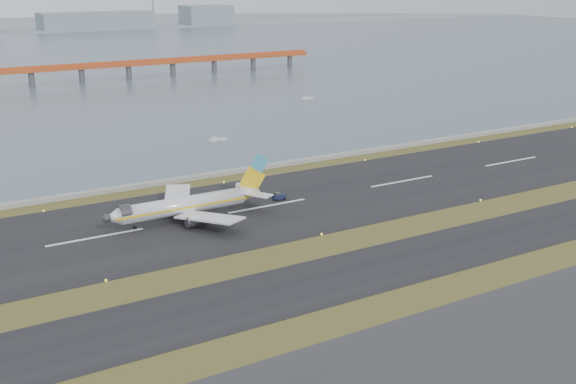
# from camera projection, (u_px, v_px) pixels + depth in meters

# --- Properties ---
(ground) EXTENTS (1000.00, 1000.00, 0.00)m
(ground) POSITION_uv_depth(u_px,v_px,m) (343.00, 247.00, 141.23)
(ground) COLOR #364017
(ground) RESTS_ON ground
(taxiway_strip) EXTENTS (1000.00, 18.00, 0.10)m
(taxiway_strip) POSITION_uv_depth(u_px,v_px,m) (381.00, 267.00, 131.39)
(taxiway_strip) COLOR black
(taxiway_strip) RESTS_ON ground
(runway_strip) EXTENTS (1000.00, 45.00, 0.10)m
(runway_strip) POSITION_uv_depth(u_px,v_px,m) (267.00, 206.00, 165.79)
(runway_strip) COLOR black
(runway_strip) RESTS_ON ground
(seawall) EXTENTS (1000.00, 2.50, 1.00)m
(seawall) POSITION_uv_depth(u_px,v_px,m) (211.00, 175.00, 190.23)
(seawall) COLOR gray
(seawall) RESTS_ON ground
(red_pier) EXTENTS (260.00, 5.00, 10.20)m
(red_pier) POSITION_uv_depth(u_px,v_px,m) (81.00, 68.00, 353.82)
(red_pier) COLOR #B94B1F
(red_pier) RESTS_ON ground
(airliner) EXTENTS (38.52, 32.89, 12.80)m
(airliner) POSITION_uv_depth(u_px,v_px,m) (190.00, 204.00, 155.87)
(airliner) COLOR silver
(airliner) RESTS_ON ground
(pushback_tug) EXTENTS (3.01, 1.90, 1.86)m
(pushback_tug) POSITION_uv_depth(u_px,v_px,m) (279.00, 196.00, 170.19)
(pushback_tug) COLOR #151A3A
(pushback_tug) RESTS_ON ground
(workboat_near) EXTENTS (6.24, 2.36, 1.49)m
(workboat_near) POSITION_uv_depth(u_px,v_px,m) (217.00, 139.00, 231.28)
(workboat_near) COLOR silver
(workboat_near) RESTS_ON ground
(workboat_far) EXTENTS (6.61, 3.57, 1.53)m
(workboat_far) POSITION_uv_depth(u_px,v_px,m) (307.00, 98.00, 308.22)
(workboat_far) COLOR silver
(workboat_far) RESTS_ON ground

